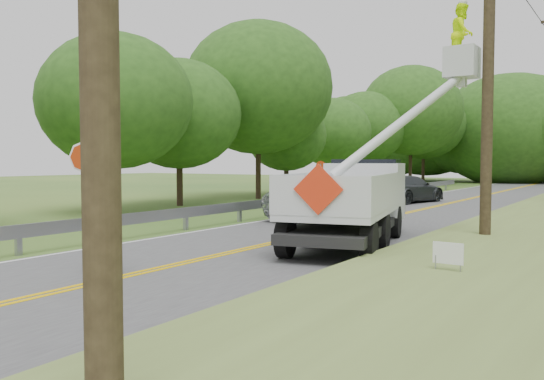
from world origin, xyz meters
The scene contains 11 objects.
ground centered at (0.00, 0.00, 0.00)m, with size 140.00×140.00×0.00m, color #2E5822.
road centered at (0.00, 14.00, 0.01)m, with size 7.20×96.00×0.03m.
guardrail centered at (-4.02, 14.91, 0.55)m, with size 0.18×48.00×0.77m.
utility_poles centered at (5.00, 17.02, 5.27)m, with size 1.60×43.30×10.00m.
treeline_left centered at (-10.50, 30.73, 5.85)m, with size 11.04×55.71×11.09m.
flagger centered at (-0.34, 0.39, 0.98)m, with size 1.07×0.47×2.69m.
bucket_truck centered at (1.92, 7.89, 1.52)m, with size 4.64×7.04×6.61m.
suv_silver centered at (-1.54, 12.55, 0.79)m, with size 2.55×5.52×1.53m, color silver.
suv_darkgrey centered at (-2.13, 22.80, 0.77)m, with size 2.09×5.14×1.49m, color #33373B.
stop_sign_permanent centered at (-4.74, 17.62, 1.52)m, with size 0.40×0.33×2.32m.
yard_sign centered at (5.59, 3.35, 0.59)m, with size 0.57×0.06×0.82m.
Camera 1 is at (8.45, -6.86, 2.31)m, focal length 36.82 mm.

